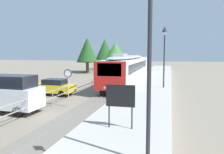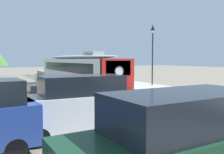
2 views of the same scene
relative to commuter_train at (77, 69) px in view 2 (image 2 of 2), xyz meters
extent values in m
plane|color=slate|center=(-3.00, -2.79, -2.14)|extent=(160.00, 160.00, 0.00)
cube|color=#6B665B|center=(0.00, -2.79, -2.11)|extent=(3.20, 60.00, 0.06)
cube|color=slate|center=(-0.72, -2.79, -2.04)|extent=(0.08, 60.00, 0.08)
cube|color=slate|center=(0.72, -2.79, -2.04)|extent=(0.08, 60.00, 0.08)
cube|color=silver|center=(0.00, 0.11, -0.18)|extent=(2.80, 18.08, 2.55)
cube|color=red|center=(0.00, -8.83, -0.18)|extent=(2.80, 0.24, 2.55)
cube|color=black|center=(0.00, -8.91, 0.38)|extent=(2.13, 0.08, 1.12)
cube|color=black|center=(0.00, 0.11, 0.23)|extent=(2.82, 15.19, 0.92)
ellipsoid|color=#9EA0A5|center=(0.00, 0.11, 1.28)|extent=(2.69, 17.35, 0.44)
cube|color=#9EA0A5|center=(0.00, -4.41, 1.56)|extent=(1.10, 2.20, 0.36)
cube|color=#EAE5C6|center=(0.00, -8.90, -1.17)|extent=(1.00, 0.10, 0.20)
cube|color=black|center=(0.00, -6.53, -1.73)|extent=(2.24, 3.20, 0.55)
cube|color=black|center=(0.00, 6.75, -1.73)|extent=(2.24, 3.20, 0.55)
cube|color=#A8A59E|center=(3.25, -2.79, -1.69)|extent=(3.90, 60.00, 0.90)
cylinder|color=#232328|center=(4.52, -7.20, 1.06)|extent=(0.12, 0.12, 4.60)
pyramid|color=#232328|center=(4.52, -7.20, 3.86)|extent=(0.34, 0.34, 0.50)
sphere|color=silver|center=(4.52, -7.20, 3.54)|extent=(0.24, 0.24, 0.24)
cylinder|color=#9EA0A5|center=(-2.11, -12.66, -1.04)|extent=(0.07, 0.07, 2.20)
cylinder|color=white|center=(-2.11, -12.68, 0.36)|extent=(0.60, 0.03, 0.60)
torus|color=black|center=(-2.11, -12.69, 0.36)|extent=(0.61, 0.05, 0.61)
cube|color=#9EA0A5|center=(-3.30, -12.79, -0.94)|extent=(0.05, 36.00, 0.05)
cube|color=#9EA0A5|center=(-3.30, -12.79, -1.45)|extent=(0.05, 36.00, 0.05)
cylinder|color=#9EA0A5|center=(-3.30, -12.79, -1.52)|extent=(0.06, 0.06, 1.25)
cylinder|color=#9EA0A5|center=(-3.30, -3.79, -1.52)|extent=(0.06, 0.06, 1.25)
cylinder|color=#9EA0A5|center=(-3.30, 5.21, -1.52)|extent=(0.06, 0.06, 1.25)
cube|color=black|center=(-5.30, -20.92, -0.03)|extent=(3.44, 1.80, 0.80)
cube|color=white|center=(-5.60, -15.02, -1.11)|extent=(4.96, 2.10, 1.35)
cube|color=black|center=(-5.30, -15.03, -0.03)|extent=(3.45, 1.82, 0.80)
cylinder|color=black|center=(-7.24, -15.83, -1.78)|extent=(0.73, 0.26, 0.72)
cylinder|color=black|center=(-7.19, -14.12, -1.78)|extent=(0.73, 0.26, 0.72)
cylinder|color=black|center=(-4.01, -15.92, -1.78)|extent=(0.73, 0.26, 0.72)
cylinder|color=black|center=(-3.96, -14.21, -1.78)|extent=(0.73, 0.26, 0.72)
cylinder|color=black|center=(-8.16, -16.61, -1.78)|extent=(0.73, 0.28, 0.72)
cylinder|color=black|center=(-8.26, -14.91, -1.78)|extent=(0.73, 0.28, 0.72)
cube|color=gold|center=(-5.60, -8.43, -1.47)|extent=(4.07, 1.92, 0.72)
cube|color=black|center=(-5.35, -8.44, -0.86)|extent=(2.06, 1.63, 0.50)
cylinder|color=black|center=(-6.95, -9.16, -1.83)|extent=(0.63, 0.22, 0.62)
cylinder|color=black|center=(-6.89, -7.60, -1.83)|extent=(0.63, 0.22, 0.62)
cylinder|color=black|center=(-4.31, -9.26, -1.83)|extent=(0.63, 0.22, 0.62)
cylinder|color=black|center=(-4.25, -7.70, -1.83)|extent=(0.63, 0.22, 0.62)
camera|label=1|loc=(5.09, -28.45, 1.88)|focal=38.02mm
camera|label=2|loc=(-9.05, -24.59, 1.05)|focal=38.96mm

